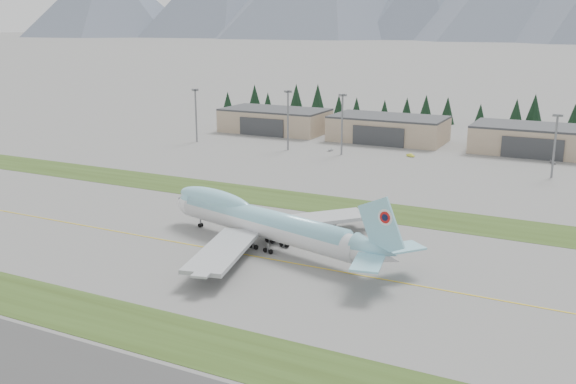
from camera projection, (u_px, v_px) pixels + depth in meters
The scene contains 13 objects.
ground at pixel (240, 254), 140.51m from camera, with size 7000.00×7000.00×0.00m, color slate.
grass_strip_near at pixel (124, 324), 107.64m from camera, with size 400.00×14.00×0.08m, color #314418.
grass_strip_far at pixel (322, 204), 179.44m from camera, with size 400.00×18.00×0.08m, color #314418.
taxiway_line_main at pixel (240, 254), 140.51m from camera, with size 400.00×0.40×0.02m, color gold.
boeing_747_freighter at pixel (264, 222), 143.70m from camera, with size 66.18×55.19×17.41m.
hangar_left at pixel (275, 120), 299.14m from camera, with size 48.00×26.60×10.80m.
hangar_center at pixel (388, 129), 275.31m from camera, with size 48.00×26.60×10.80m.
hangar_right at pixel (536, 139), 249.32m from camera, with size 48.00×26.60×10.80m.
floodlight_masts at pixel (330, 114), 243.89m from camera, with size 145.23×7.86×23.66m.
service_vehicle_a at pixel (330, 151), 254.66m from camera, with size 1.21×3.00×1.02m, color white.
service_vehicle_b at pixel (410, 157), 243.70m from camera, with size 1.24×3.54×1.17m, color yellow.
service_vehicle_c at pixel (553, 164), 231.71m from camera, with size 1.46×3.59×1.04m, color #A2A2A7.
conifer_belt at pixel (481, 111), 317.31m from camera, with size 268.53×15.79×16.92m.
Camera 1 is at (68.85, -113.73, 48.64)m, focal length 40.00 mm.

